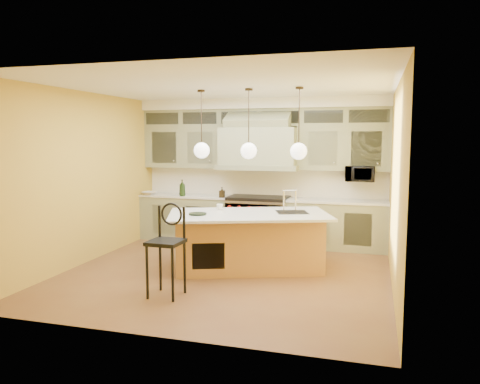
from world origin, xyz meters
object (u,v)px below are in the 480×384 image
(range, at_px, (259,220))
(kitchen_island, at_px, (249,240))
(microwave, at_px, (360,174))
(counter_stool, at_px, (167,243))

(range, relative_size, kitchen_island, 0.42)
(microwave, bearing_deg, counter_stool, -124.55)
(kitchen_island, distance_m, counter_stool, 1.75)
(microwave, bearing_deg, range, -176.88)
(counter_stool, bearing_deg, microwave, 57.49)
(kitchen_island, relative_size, counter_stool, 2.28)
(range, distance_m, microwave, 2.18)
(range, relative_size, microwave, 2.21)
(kitchen_island, bearing_deg, range, 78.87)
(counter_stool, bearing_deg, range, 84.53)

